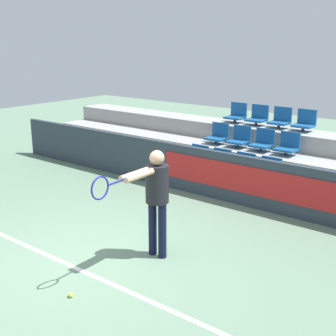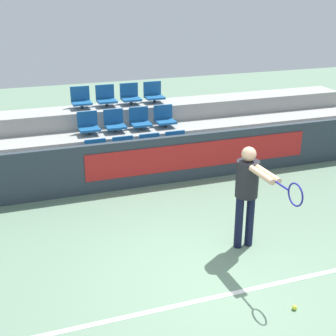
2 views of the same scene
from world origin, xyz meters
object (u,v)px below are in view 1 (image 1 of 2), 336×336
Objects in this scene: stadium_chair_8 at (236,114)px; tennis_ball at (71,295)px; stadium_chair_3 at (269,172)px; stadium_chair_1 at (220,162)px; stadium_chair_2 at (243,167)px; stadium_chair_0 at (197,158)px; stadium_chair_11 at (305,122)px; stadium_chair_6 at (263,142)px; stadium_chair_7 at (288,146)px; stadium_chair_10 at (280,120)px; tennis_player at (155,192)px; stadium_chair_4 at (218,135)px; stadium_chair_9 at (258,117)px; stadium_chair_5 at (240,138)px.

stadium_chair_8 reaches higher than tennis_ball.
stadium_chair_8 is (-1.82, 1.70, 0.80)m from stadium_chair_3.
stadium_chair_1 is 1.00× the size of stadium_chair_2.
stadium_chair_11 reaches higher than stadium_chair_0.
stadium_chair_7 is (0.61, 0.00, 0.00)m from stadium_chair_6.
stadium_chair_3 is at bearing -90.00° from stadium_chair_7.
stadium_chair_10 is 5.28m from tennis_player.
stadium_chair_8 is at bearing 136.85° from stadium_chair_3.
stadium_chair_4 is 1.12m from stadium_chair_9.
stadium_chair_10 is (-0.61, 0.85, 0.40)m from stadium_chair_7.
stadium_chair_0 is 5.41m from tennis_ball.
stadium_chair_7 is at bearing -25.11° from stadium_chair_8.
tennis_player is (-0.12, -3.54, 0.46)m from stadium_chair_3.
stadium_chair_4 is 1.00× the size of stadium_chair_10.
stadium_chair_2 is 1.00× the size of stadium_chair_8.
stadium_chair_9 is at bearing 54.58° from stadium_chair_4.
stadium_chair_11 reaches higher than stadium_chair_2.
stadium_chair_3 is 5.18m from tennis_ball.
stadium_chair_7 is at bearing -54.58° from stadium_chair_10.
stadium_chair_9 is at bearing 90.00° from stadium_chair_5.
stadium_chair_6 is 0.61m from stadium_chair_7.
stadium_chair_2 is 1.00× the size of stadium_chair_3.
stadium_chair_1 is 1.00× the size of stadium_chair_9.
stadium_chair_6 is at bearing 54.58° from stadium_chair_1.
stadium_chair_10 is at bearing 90.00° from stadium_chair_6.
stadium_chair_0 is 1.00× the size of stadium_chair_8.
stadium_chair_9 is at bearing 180.00° from stadium_chair_10.
stadium_chair_9 and stadium_chair_10 have the same top height.
stadium_chair_2 is 3.61m from tennis_player.
stadium_chair_3 is 0.29× the size of tennis_player.
stadium_chair_7 is 7.53× the size of tennis_ball.
stadium_chair_11 is 7.53× the size of tennis_ball.
stadium_chair_11 is (0.00, 1.70, 0.80)m from stadium_chair_3.
tennis_player is at bearing -64.43° from stadium_chair_0.
stadium_chair_6 is 1.00× the size of stadium_chair_8.
tennis_ball is (-0.11, -1.60, -1.04)m from tennis_player.
stadium_chair_9 reaches higher than stadium_chair_2.
tennis_player is at bearing -91.59° from stadium_chair_7.
tennis_player is (0.48, -5.25, -0.34)m from stadium_chair_10.
stadium_chair_10 is at bearing 54.58° from stadium_chair_0.
stadium_chair_2 is 7.53× the size of tennis_ball.
stadium_chair_8 is 1.21m from stadium_chair_10.
tennis_player is at bearing -68.90° from stadium_chair_4.
stadium_chair_7 reaches higher than stadium_chair_3.
stadium_chair_8 is 7.53× the size of tennis_ball.
stadium_chair_4 is (0.00, 0.85, 0.40)m from stadium_chair_0.
stadium_chair_0 is at bearing -90.00° from stadium_chair_4.
stadium_chair_8 is at bearing 180.00° from stadium_chair_10.
stadium_chair_6 is (0.61, 0.00, 0.00)m from stadium_chair_5.
stadium_chair_4 is at bearing 104.78° from tennis_ball.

